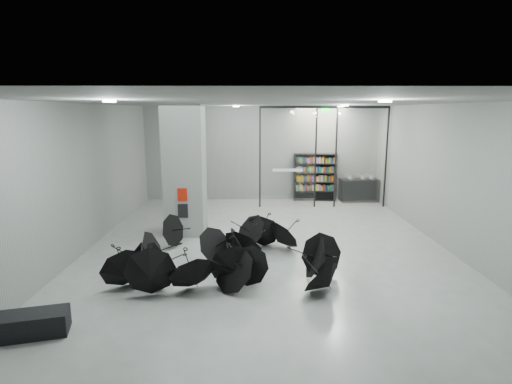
{
  "coord_description": "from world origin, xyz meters",
  "views": [
    {
      "loc": [
        -0.43,
        -10.6,
        3.79
      ],
      "look_at": [
        -0.3,
        1.5,
        1.4
      ],
      "focal_mm": 28.76,
      "sensor_mm": 36.0,
      "label": 1
    }
  ],
  "objects_px": {
    "shop_counter": "(359,190)",
    "umbrella_cluster": "(226,259)",
    "column": "(185,170)",
    "bookshelf": "(315,177)",
    "bench": "(29,324)"
  },
  "relations": [
    {
      "from": "shop_counter",
      "to": "bookshelf",
      "type": "bearing_deg",
      "value": 168.64
    },
    {
      "from": "bookshelf",
      "to": "shop_counter",
      "type": "distance_m",
      "value": 1.94
    },
    {
      "from": "column",
      "to": "bookshelf",
      "type": "relative_size",
      "value": 1.98
    },
    {
      "from": "column",
      "to": "bookshelf",
      "type": "xyz_separation_m",
      "value": [
        4.81,
        4.75,
        -0.99
      ]
    },
    {
      "from": "umbrella_cluster",
      "to": "bookshelf",
      "type": "bearing_deg",
      "value": 67.28
    },
    {
      "from": "shop_counter",
      "to": "bench",
      "type": "bearing_deg",
      "value": -132.89
    },
    {
      "from": "column",
      "to": "bookshelf",
      "type": "distance_m",
      "value": 6.83
    },
    {
      "from": "bench",
      "to": "bookshelf",
      "type": "relative_size",
      "value": 0.62
    },
    {
      "from": "column",
      "to": "shop_counter",
      "type": "bearing_deg",
      "value": 34.2
    },
    {
      "from": "column",
      "to": "bench",
      "type": "height_order",
      "value": "column"
    },
    {
      "from": "column",
      "to": "shop_counter",
      "type": "xyz_separation_m",
      "value": [
        6.66,
        4.53,
        -1.52
      ]
    },
    {
      "from": "bench",
      "to": "bookshelf",
      "type": "height_order",
      "value": "bookshelf"
    },
    {
      "from": "bench",
      "to": "bookshelf",
      "type": "bearing_deg",
      "value": 44.07
    },
    {
      "from": "shop_counter",
      "to": "umbrella_cluster",
      "type": "bearing_deg",
      "value": -128.3
    },
    {
      "from": "shop_counter",
      "to": "umbrella_cluster",
      "type": "xyz_separation_m",
      "value": [
        -5.22,
        -7.81,
        -0.17
      ]
    }
  ]
}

